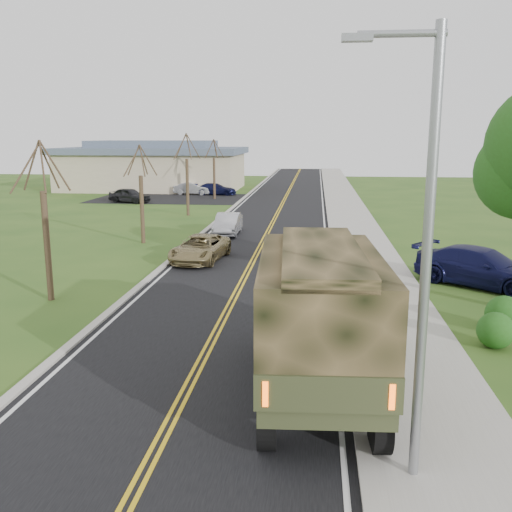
# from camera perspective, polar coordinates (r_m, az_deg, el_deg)

# --- Properties ---
(ground) EXTENTS (160.00, 160.00, 0.00)m
(ground) POSITION_cam_1_polar(r_m,az_deg,el_deg) (12.38, -9.84, -18.38)
(ground) COLOR #2C4E1A
(ground) RESTS_ON ground
(road) EXTENTS (8.00, 120.00, 0.01)m
(road) POSITION_cam_1_polar(r_m,az_deg,el_deg) (50.73, 2.47, 4.90)
(road) COLOR black
(road) RESTS_ON ground
(curb_right) EXTENTS (0.30, 120.00, 0.12)m
(curb_right) POSITION_cam_1_polar(r_m,az_deg,el_deg) (50.64, 7.18, 4.87)
(curb_right) COLOR #9E998E
(curb_right) RESTS_ON ground
(sidewalk_right) EXTENTS (3.20, 120.00, 0.10)m
(sidewalk_right) POSITION_cam_1_polar(r_m,az_deg,el_deg) (50.70, 9.17, 4.81)
(sidewalk_right) COLOR #9E998E
(sidewalk_right) RESTS_ON ground
(curb_left) EXTENTS (0.30, 120.00, 0.10)m
(curb_left) POSITION_cam_1_polar(r_m,az_deg,el_deg) (51.14, -2.19, 5.01)
(curb_left) COLOR #9E998E
(curb_left) RESTS_ON ground
(street_light) EXTENTS (1.65, 0.22, 8.00)m
(street_light) POSITION_cam_1_polar(r_m,az_deg,el_deg) (10.07, 16.21, 1.26)
(street_light) COLOR gray
(street_light) RESTS_ON ground
(bare_tree_a) EXTENTS (1.93, 2.26, 6.08)m
(bare_tree_a) POSITION_cam_1_polar(r_m,az_deg,el_deg) (22.91, -20.25, 2.19)
(bare_tree_a) COLOR #38281C
(bare_tree_a) RESTS_ON ground
(bare_tree_b) EXTENTS (1.83, 2.14, 5.73)m
(bare_tree_b) POSITION_cam_1_polar(r_m,az_deg,el_deg) (34.00, -11.36, 5.40)
(bare_tree_b) COLOR #38281C
(bare_tree_b) RESTS_ON ground
(bare_tree_c) EXTENTS (2.04, 2.39, 6.42)m
(bare_tree_c) POSITION_cam_1_polar(r_m,az_deg,el_deg) (45.52, -6.89, 7.52)
(bare_tree_c) COLOR #38281C
(bare_tree_c) RESTS_ON ground
(bare_tree_d) EXTENTS (1.88, 2.20, 5.91)m
(bare_tree_d) POSITION_cam_1_polar(r_m,az_deg,el_deg) (57.27, -4.20, 8.24)
(bare_tree_d) COLOR #38281C
(bare_tree_d) RESTS_ON ground
(commercial_building) EXTENTS (25.50, 21.50, 5.65)m
(commercial_building) POSITION_cam_1_polar(r_m,az_deg,el_deg) (69.01, -10.17, 8.83)
(commercial_building) COLOR tan
(commercial_building) RESTS_ON ground
(military_truck) EXTENTS (3.02, 7.73, 3.79)m
(military_truck) POSITION_cam_1_polar(r_m,az_deg,el_deg) (13.73, 6.24, -5.27)
(military_truck) COLOR black
(military_truck) RESTS_ON ground
(suv_champagne) EXTENTS (2.70, 4.90, 1.30)m
(suv_champagne) POSITION_cam_1_polar(r_m,az_deg,el_deg) (28.89, -5.61, 0.78)
(suv_champagne) COLOR #8D7C4F
(suv_champagne) RESTS_ON ground
(sedan_silver) EXTENTS (1.45, 4.10, 1.35)m
(sedan_silver) POSITION_cam_1_polar(r_m,az_deg,el_deg) (36.58, -2.84, 3.22)
(sedan_silver) COLOR silver
(sedan_silver) RESTS_ON ground
(pickup_navy) EXTENTS (5.77, 5.25, 1.62)m
(pickup_navy) POSITION_cam_1_polar(r_m,az_deg,el_deg) (25.68, 21.62, -1.06)
(pickup_navy) COLOR #0F1138
(pickup_navy) RESTS_ON ground
(lot_car_dark) EXTENTS (4.41, 2.94, 1.39)m
(lot_car_dark) POSITION_cam_1_polar(r_m,az_deg,el_deg) (55.39, -12.54, 5.94)
(lot_car_dark) COLOR black
(lot_car_dark) RESTS_ON ground
(lot_car_silver) EXTENTS (4.12, 1.72, 1.32)m
(lot_car_silver) POSITION_cam_1_polar(r_m,az_deg,el_deg) (61.92, -6.34, 6.73)
(lot_car_silver) COLOR silver
(lot_car_silver) RESTS_ON ground
(lot_car_navy) EXTENTS (4.41, 1.93, 1.26)m
(lot_car_navy) POSITION_cam_1_polar(r_m,az_deg,el_deg) (61.44, -4.02, 6.70)
(lot_car_navy) COLOR #0E1033
(lot_car_navy) RESTS_ON ground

